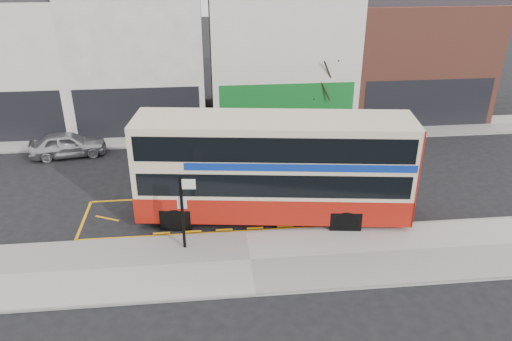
{
  "coord_description": "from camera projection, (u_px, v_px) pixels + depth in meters",
  "views": [
    {
      "loc": [
        -1.4,
        -17.93,
        11.4
      ],
      "look_at": [
        0.66,
        2.0,
        1.83
      ],
      "focal_mm": 35.0,
      "sensor_mm": 36.0,
      "label": 1
    }
  ],
  "objects": [
    {
      "name": "street_tree_right",
      "position": [
        324.0,
        67.0,
        30.44
      ],
      "size": [
        2.71,
        2.71,
        5.85
      ],
      "color": "black",
      "rests_on": "ground"
    },
    {
      "name": "car_white",
      "position": [
        361.0,
        134.0,
        29.47
      ],
      "size": [
        4.7,
        2.52,
        1.3
      ],
      "primitive_type": "imported",
      "rotation": [
        0.0,
        0.0,
        1.74
      ],
      "color": "silver",
      "rests_on": "ground"
    },
    {
      "name": "kerb",
      "position": [
        246.0,
        234.0,
        20.77
      ],
      "size": [
        40.0,
        0.15,
        0.15
      ],
      "primitive_type": "cube",
      "color": "gray",
      "rests_on": "ground"
    },
    {
      "name": "car_silver",
      "position": [
        68.0,
        144.0,
        27.91
      ],
      "size": [
        4.3,
        2.27,
        1.39
      ],
      "primitive_type": "imported",
      "rotation": [
        0.0,
        0.0,
        1.73
      ],
      "color": "#AFB0B4",
      "rests_on": "ground"
    },
    {
      "name": "terrace_left",
      "position": [
        139.0,
        38.0,
        31.78
      ],
      "size": [
        8.0,
        8.01,
        11.8
      ],
      "color": "white",
      "rests_on": "ground"
    },
    {
      "name": "double_decker_bus",
      "position": [
        274.0,
        167.0,
        21.1
      ],
      "size": [
        11.8,
        4.14,
        4.61
      ],
      "rotation": [
        0.0,
        0.0,
        -0.13
      ],
      "color": "beige",
      "rests_on": "ground"
    },
    {
      "name": "car_grey",
      "position": [
        242.0,
        139.0,
        28.68
      ],
      "size": [
        4.13,
        1.48,
        1.36
      ],
      "primitive_type": "imported",
      "rotation": [
        0.0,
        0.0,
        1.58
      ],
      "color": "#3E4246",
      "rests_on": "ground"
    },
    {
      "name": "terrace_right",
      "position": [
        410.0,
        44.0,
        33.77
      ],
      "size": [
        9.0,
        8.01,
        10.3
      ],
      "color": "#9A4F3D",
      "rests_on": "ground"
    },
    {
      "name": "far_pavement",
      "position": [
        231.0,
        134.0,
        30.97
      ],
      "size": [
        50.0,
        3.0,
        0.15
      ],
      "primitive_type": "cube",
      "color": "#A8A69F",
      "rests_on": "ground"
    },
    {
      "name": "bus_stop_post",
      "position": [
        184.0,
        206.0,
        18.96
      ],
      "size": [
        0.77,
        0.18,
        3.11
      ],
      "rotation": [
        0.0,
        0.0,
        -0.11
      ],
      "color": "black",
      "rests_on": "pavement"
    },
    {
      "name": "road_markings",
      "position": [
        242.0,
        211.0,
        22.57
      ],
      "size": [
        14.0,
        3.4,
        0.01
      ],
      "primitive_type": null,
      "color": "#FCA60D",
      "rests_on": "ground"
    },
    {
      "name": "terrace_green_shop",
      "position": [
        279.0,
        39.0,
        32.72
      ],
      "size": [
        9.0,
        8.01,
        11.3
      ],
      "color": "white",
      "rests_on": "ground"
    },
    {
      "name": "pavement",
      "position": [
        250.0,
        261.0,
        19.04
      ],
      "size": [
        40.0,
        4.0,
        0.15
      ],
      "primitive_type": "cube",
      "color": "#A8A69F",
      "rests_on": "ground"
    },
    {
      "name": "terrace_far_left",
      "position": [
        10.0,
        49.0,
        31.26
      ],
      "size": [
        8.0,
        8.01,
        10.8
      ],
      "color": "white",
      "rests_on": "ground"
    },
    {
      "name": "ground",
      "position": [
        245.0,
        230.0,
        21.13
      ],
      "size": [
        120.0,
        120.0,
        0.0
      ],
      "primitive_type": "plane",
      "color": "black",
      "rests_on": "ground"
    }
  ]
}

